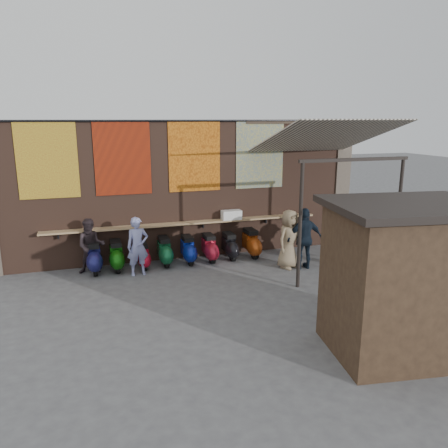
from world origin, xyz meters
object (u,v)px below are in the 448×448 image
diner_left (138,246)px  shopper_navy (305,239)px  scooter_stool_7 (251,243)px  shopper_grey (396,243)px  scooter_stool_1 (116,256)px  scooter_stool_6 (230,246)px  scooter_stool_5 (210,248)px  shelf_box (231,215)px  scooter_stool_2 (143,256)px  market_stall (404,283)px  scooter_stool_3 (165,251)px  scooter_stool_4 (188,250)px  diner_right (91,246)px  scooter_stool_0 (94,258)px  shopper_tan (289,239)px

diner_left → shopper_navy: bearing=-15.3°
scooter_stool_7 → shopper_grey: (3.01, -2.65, 0.48)m
scooter_stool_1 → scooter_stool_6: scooter_stool_1 is taller
shopper_navy → scooter_stool_5: bearing=-27.2°
shelf_box → shopper_grey: bearing=-39.6°
shopper_navy → shelf_box: bearing=-43.9°
scooter_stool_2 → scooter_stool_5: 1.91m
diner_left → market_stall: (3.91, -5.36, 0.51)m
scooter_stool_1 → scooter_stool_3: scooter_stool_1 is taller
scooter_stool_2 → scooter_stool_6: scooter_stool_6 is taller
shopper_grey → scooter_stool_2: bearing=-8.1°
scooter_stool_4 → scooter_stool_7: 1.93m
scooter_stool_2 → shopper_navy: 4.46m
scooter_stool_1 → diner_right: bearing=-179.5°
scooter_stool_5 → scooter_stool_1: bearing=179.6°
shopper_navy → diner_right: bearing=-10.1°
scooter_stool_2 → scooter_stool_3: 0.62m
diner_right → scooter_stool_0: bearing=2.5°
scooter_stool_2 → shopper_tan: bearing=-16.9°
scooter_stool_1 → market_stall: bearing=-53.0°
shopper_grey → scooter_stool_7: bearing=-26.9°
scooter_stool_0 → shopper_navy: bearing=-14.4°
scooter_stool_1 → scooter_stool_4: size_ratio=1.04×
scooter_stool_2 → shopper_navy: shopper_navy is taller
scooter_stool_4 → scooter_stool_5: size_ratio=0.99×
shelf_box → shopper_navy: (1.54, -1.71, -0.41)m
scooter_stool_6 → diner_right: bearing=-179.7°
scooter_stool_5 → scooter_stool_6: (0.63, 0.03, -0.01)m
scooter_stool_2 → scooter_stool_7: scooter_stool_7 is taller
scooter_stool_3 → shopper_navy: 3.91m
scooter_stool_5 → scooter_stool_7: 1.31m
market_stall → scooter_stool_3: bearing=126.2°
shelf_box → scooter_stool_5: 1.20m
shelf_box → market_stall: (1.04, -6.19, 0.02)m
scooter_stool_2 → shopper_navy: size_ratio=0.43×
scooter_stool_4 → diner_left: size_ratio=0.52×
shelf_box → shopper_tan: bearing=-52.6°
scooter_stool_3 → scooter_stool_4: scooter_stool_3 is taller
scooter_stool_5 → scooter_stool_7: bearing=1.2°
market_stall → shopper_tan: bearing=97.1°
scooter_stool_4 → shopper_tan: shopper_tan is taller
scooter_stool_2 → scooter_stool_5: bearing=1.0°
scooter_stool_4 → shopper_tan: bearing=-25.8°
diner_left → shopper_tan: size_ratio=0.95×
scooter_stool_4 → scooter_stool_0: bearing=-179.5°
scooter_stool_7 → diner_left: 3.47m
scooter_stool_1 → market_stall: size_ratio=0.33×
scooter_stool_6 → shopper_navy: (1.68, -1.43, 0.47)m
shelf_box → scooter_stool_3: shelf_box is taller
shelf_box → scooter_stool_7: 1.04m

